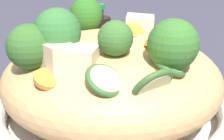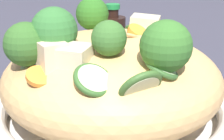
{
  "view_description": "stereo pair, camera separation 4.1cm",
  "coord_description": "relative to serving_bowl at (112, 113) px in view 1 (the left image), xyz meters",
  "views": [
    {
      "loc": [
        0.33,
        0.19,
        0.22
      ],
      "look_at": [
        0.0,
        0.0,
        0.08
      ],
      "focal_mm": 53.37,
      "sensor_mm": 36.0,
      "label": 1
    },
    {
      "loc": [
        0.31,
        0.23,
        0.22
      ],
      "look_at": [
        0.0,
        0.0,
        0.08
      ],
      "focal_mm": 53.37,
      "sensor_mm": 36.0,
      "label": 2
    }
  ],
  "objects": [
    {
      "name": "serving_bowl",
      "position": [
        0.0,
        0.0,
        0.0
      ],
      "size": [
        0.32,
        0.32,
        0.05
      ],
      "color": "white",
      "rests_on": "ground_plane"
    },
    {
      "name": "chicken_chunks",
      "position": [
        0.01,
        -0.0,
        0.1
      ],
      "size": [
        0.21,
        0.06,
        0.03
      ],
      "color": "beige",
      "rests_on": "serving_bowl"
    },
    {
      "name": "carrot_coins",
      "position": [
        0.03,
        -0.01,
        0.09
      ],
      "size": [
        0.17,
        0.17,
        0.04
      ],
      "color": "orange",
      "rests_on": "serving_bowl"
    },
    {
      "name": "ground_plane",
      "position": [
        0.0,
        0.0,
        -0.02
      ],
      "size": [
        3.0,
        3.0,
        0.0
      ],
      "primitive_type": "plane",
      "color": "#383845"
    },
    {
      "name": "noodle_heap",
      "position": [
        -0.0,
        0.0,
        0.05
      ],
      "size": [
        0.27,
        0.27,
        0.12
      ],
      "color": "tan",
      "rests_on": "serving_bowl"
    },
    {
      "name": "zucchini_slices",
      "position": [
        0.02,
        0.04,
        0.09
      ],
      "size": [
        0.24,
        0.16,
        0.04
      ],
      "color": "beige",
      "rests_on": "serving_bowl"
    },
    {
      "name": "soy_sauce_bottle",
      "position": [
        -0.23,
        -0.17,
        0.03
      ],
      "size": [
        0.05,
        0.05,
        0.12
      ],
      "color": "black",
      "rests_on": "ground_plane"
    },
    {
      "name": "broccoli_florets",
      "position": [
        0.04,
        -0.0,
        0.11
      ],
      "size": [
        0.2,
        0.22,
        0.07
      ],
      "color": "#9EBC6E",
      "rests_on": "serving_bowl"
    }
  ]
}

